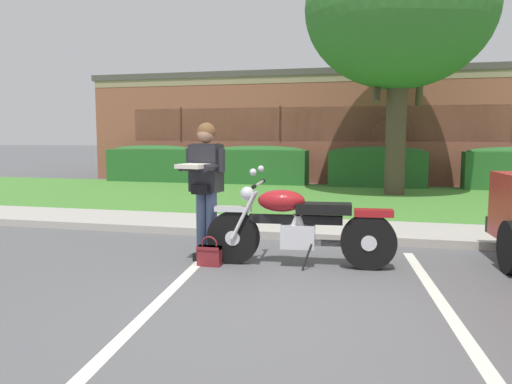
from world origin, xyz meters
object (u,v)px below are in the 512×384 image
(hedge_center_right, at_px, (377,166))
(brick_building, at_px, (390,128))
(shade_tree, at_px, (400,9))
(hedge_left, at_px, (153,163))
(hedge_center_left, at_px, (259,165))
(handbag, at_px, (209,254))
(motorcycle, at_px, (307,226))
(hedge_right, at_px, (511,168))
(rider_person, at_px, (205,180))

(hedge_center_right, height_order, brick_building, brick_building)
(shade_tree, relative_size, hedge_left, 2.24)
(hedge_left, distance_m, brick_building, 9.33)
(hedge_center_left, distance_m, hedge_center_right, 3.61)
(hedge_center_left, xyz_separation_m, brick_building, (3.95, 5.34, 1.19))
(hedge_left, bearing_deg, handbag, -60.95)
(handbag, xyz_separation_m, hedge_left, (-5.47, 9.85, 0.51))
(hedge_center_left, bearing_deg, hedge_left, -180.00)
(shade_tree, height_order, brick_building, shade_tree)
(motorcycle, height_order, hedge_left, hedge_left)
(handbag, xyz_separation_m, hedge_right, (5.35, 9.85, 0.51))
(motorcycle, bearing_deg, rider_person, -179.02)
(shade_tree, height_order, hedge_right, shade_tree)
(shade_tree, bearing_deg, hedge_right, 33.17)
(shade_tree, height_order, hedge_center_left, shade_tree)
(hedge_center_left, distance_m, brick_building, 6.75)
(hedge_center_left, bearing_deg, shade_tree, -26.76)
(brick_building, bearing_deg, hedge_center_right, -93.66)
(rider_person, xyz_separation_m, handbag, (0.13, -0.25, -0.86))
(hedge_center_left, bearing_deg, hedge_right, 0.00)
(motorcycle, xyz_separation_m, hedge_center_left, (-2.99, 9.58, 0.17))
(rider_person, height_order, hedge_center_left, rider_person)
(rider_person, distance_m, hedge_left, 10.99)
(rider_person, height_order, hedge_right, rider_person)
(handbag, relative_size, hedge_center_left, 0.12)
(shade_tree, xyz_separation_m, brick_building, (-0.12, 7.40, -2.80))
(hedge_center_right, relative_size, hedge_right, 1.13)
(handbag, relative_size, hedge_left, 0.12)
(motorcycle, bearing_deg, handbag, -166.32)
(handbag, bearing_deg, hedge_left, 119.05)
(motorcycle, height_order, hedge_center_right, hedge_center_right)
(hedge_center_right, bearing_deg, hedge_left, -180.00)
(shade_tree, relative_size, hedge_center_right, 2.37)
(motorcycle, distance_m, hedge_left, 11.63)
(motorcycle, height_order, brick_building, brick_building)
(hedge_center_left, xyz_separation_m, hedge_right, (7.22, 0.00, 0.00))
(hedge_left, bearing_deg, hedge_center_left, 0.00)
(hedge_center_left, bearing_deg, rider_person, -79.79)
(hedge_right, bearing_deg, handbag, -118.53)
(hedge_center_left, relative_size, hedge_right, 1.21)
(hedge_right, bearing_deg, rider_person, -119.76)
(rider_person, distance_m, brick_building, 15.13)
(hedge_right, bearing_deg, hedge_center_left, -180.00)
(rider_person, distance_m, handbag, 0.91)
(motorcycle, distance_m, shade_tree, 8.67)
(handbag, height_order, hedge_right, hedge_right)
(handbag, distance_m, brick_building, 15.43)
(motorcycle, distance_m, brick_building, 15.01)
(handbag, relative_size, hedge_right, 0.14)
(hedge_right, xyz_separation_m, brick_building, (-3.27, 5.34, 1.19))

